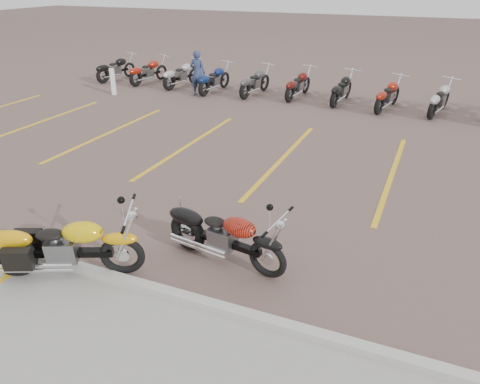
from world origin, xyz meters
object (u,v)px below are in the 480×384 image
(flame_cruiser, at_px, (223,237))
(bollard, at_px, (113,82))
(person_a, at_px, (198,73))
(yellow_cruiser, at_px, (63,248))

(flame_cruiser, xyz_separation_m, bollard, (-8.83, 8.84, 0.05))
(person_a, relative_size, bollard, 1.69)
(yellow_cruiser, xyz_separation_m, bollard, (-6.74, 10.15, 0.01))
(yellow_cruiser, xyz_separation_m, flame_cruiser, (2.09, 1.30, -0.03))
(bollard, bearing_deg, person_a, 21.89)
(person_a, bearing_deg, bollard, 17.66)
(flame_cruiser, distance_m, person_a, 11.62)
(yellow_cruiser, bearing_deg, bollard, 99.36)
(yellow_cruiser, xyz_separation_m, person_a, (-3.70, 11.37, 0.36))
(flame_cruiser, xyz_separation_m, person_a, (-5.78, 10.07, 0.39))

